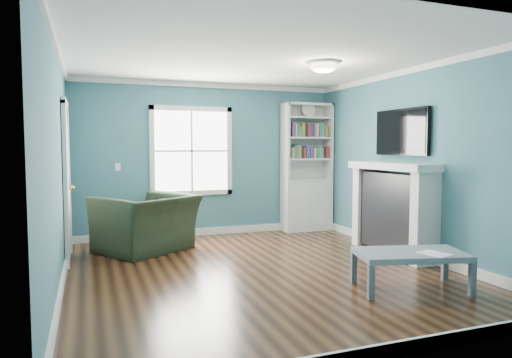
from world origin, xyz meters
name	(u,v)px	position (x,y,z in m)	size (l,w,h in m)	color
floor	(260,271)	(0.00, 0.00, 0.00)	(5.00, 5.00, 0.00)	black
room_walls	(260,142)	(0.00, 0.00, 1.58)	(5.00, 5.00, 5.00)	#3A697E
trim	(260,170)	(0.00, 0.00, 1.24)	(4.50, 5.00, 2.60)	white
window	(192,151)	(-0.30, 2.49, 1.45)	(1.40, 0.06, 1.50)	white
bookshelf	(307,180)	(1.77, 2.30, 0.92)	(0.90, 0.35, 2.31)	silver
fireplace	(393,209)	(2.08, 0.20, 0.64)	(0.44, 1.58, 1.30)	black
tv	(402,132)	(2.20, 0.20, 1.72)	(0.06, 1.10, 0.65)	black
door	(66,180)	(-2.22, 1.40, 1.07)	(0.12, 0.98, 2.17)	silver
ceiling_fixture	(324,66)	(0.90, 0.10, 2.55)	(0.38, 0.38, 0.15)	white
light_switch	(118,167)	(-1.50, 2.48, 1.20)	(0.08, 0.01, 0.12)	white
recliner	(146,214)	(-1.17, 1.60, 0.55)	(1.26, 0.82, 1.10)	#1F2D1C
coffee_table	(411,256)	(1.25, -1.22, 0.36)	(1.24, 0.88, 0.41)	#4F565F
paper_sheet	(434,254)	(1.41, -1.39, 0.41)	(0.23, 0.30, 0.00)	white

